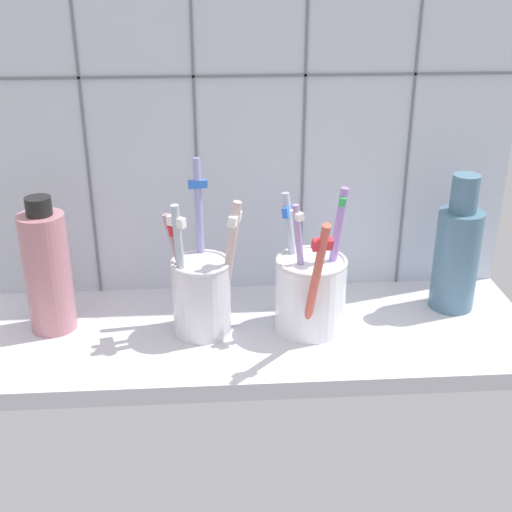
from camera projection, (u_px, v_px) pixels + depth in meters
counter_slab at (256, 336)px, 78.38cm from camera, size 64.00×22.00×2.00cm
tile_wall_back at (249, 128)px, 80.50cm from camera, size 64.00×2.20×45.00cm
toothbrush_cup_left at (201, 290)px, 75.77cm from camera, size 8.64×7.40×19.32cm
toothbrush_cup_right at (310, 289)px, 76.55cm from camera, size 8.10×12.89×16.89cm
ceramic_vase at (457, 253)px, 80.12cm from camera, size 5.29×5.29×16.72cm
soap_bottle at (47, 270)px, 75.33cm from camera, size 5.13×5.13×15.84cm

